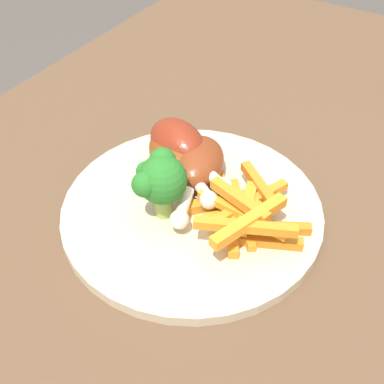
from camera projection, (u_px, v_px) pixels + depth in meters
The scene contains 7 objects.
dining_table at pixel (189, 302), 0.56m from camera, with size 1.27×0.73×0.71m.
dinner_plate at pixel (192, 210), 0.52m from camera, with size 0.27×0.27×0.01m, color beige.
broccoli_floret_front at pixel (160, 177), 0.48m from camera, with size 0.06×0.05×0.07m.
carrot_fries_pile at pixel (242, 210), 0.49m from camera, with size 0.13×0.13×0.04m.
chicken_drumstick_near at pixel (197, 166), 0.53m from camera, with size 0.14×0.08×0.04m.
chicken_drumstick_far at pixel (177, 157), 0.54m from camera, with size 0.09×0.13×0.04m.
chicken_drumstick_extra at pixel (180, 146), 0.55m from camera, with size 0.08×0.13×0.05m.
Camera 1 is at (0.27, 0.17, 1.08)m, focal length 46.79 mm.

